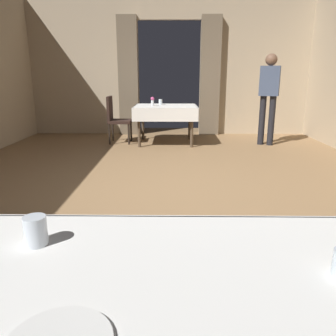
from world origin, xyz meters
name	(u,v)px	position (x,y,z in m)	size (l,w,h in m)	color
ground	(165,192)	(0.00, 0.00, 0.00)	(10.08, 10.08, 0.00)	olive
wall_back	(169,67)	(0.00, 4.18, 1.52)	(6.40, 0.27, 3.00)	tan
dining_table_near	(176,308)	(0.09, -2.86, 0.65)	(1.55, 0.90, 0.75)	#4C3D2D
dining_table_mid	(166,110)	(-0.06, 2.99, 0.66)	(1.23, 1.07, 0.75)	#4C3D2D
chair_mid_left	(116,117)	(-1.06, 3.01, 0.52)	(0.44, 0.44, 0.93)	black
glass_near_d	(36,231)	(-0.39, -2.67, 0.80)	(0.08, 0.08, 0.10)	silver
flower_vase_mid	(152,101)	(-0.31, 2.94, 0.84)	(0.07, 0.07, 0.17)	silver
glass_mid_b	(161,102)	(-0.17, 3.23, 0.81)	(0.07, 0.07, 0.11)	silver
person_waiter_by_doorway	(269,92)	(1.92, 2.85, 1.02)	(0.41, 0.33, 1.72)	black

